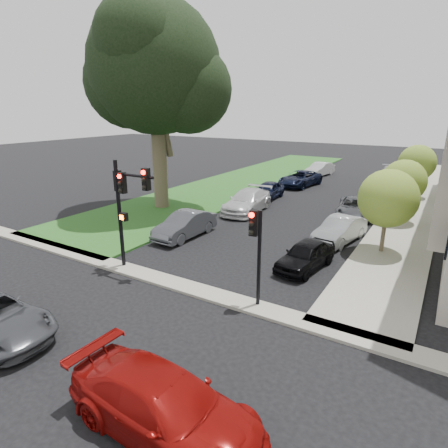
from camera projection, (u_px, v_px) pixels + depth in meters
The scene contains 20 objects.
ground at pixel (154, 309), 13.92m from camera, with size 140.00×140.00×0.00m, color black.
grass_strip at pixel (246, 181), 37.92m from camera, with size 8.00×44.00×0.12m, color #305F23.
sidewalk_right at pixel (418, 200), 30.10m from camera, with size 3.50×44.00×0.12m, color #9B967E.
sidewalk_cross at pixel (186, 287), 15.53m from camera, with size 60.00×1.00×0.12m, color #9B967E.
eucalyptus at pixel (154, 68), 25.11m from camera, with size 10.03×9.10×14.21m.
small_tree_a at pixel (388, 199), 18.44m from camera, with size 2.89×2.89×4.34m.
small_tree_b at pixel (404, 181), 23.54m from camera, with size 2.73×2.73×4.10m.
small_tree_c at pixel (417, 163), 30.18m from camera, with size 2.89×2.89×4.34m.
traffic_signal_main at pixel (125, 196), 16.39m from camera, with size 2.44×0.63×5.02m.
traffic_signal_secondary at pixel (256, 241), 13.39m from camera, with size 0.50×0.40×3.77m.
car_cross_far at pixel (164, 405), 8.48m from camera, with size 2.05×5.05×1.47m, color maroon.
car_parked_0 at pixel (306, 255), 17.29m from camera, with size 1.55×3.85×1.31m, color black.
car_parked_1 at pixel (340, 230), 20.73m from camera, with size 1.47×4.21×1.39m, color #999BA0.
car_parked_2 at pixel (354, 208), 25.40m from camera, with size 2.19×4.76×1.32m, color #3F4247.
car_parked_4 at pixel (391, 176), 36.53m from camera, with size 2.25×5.55×1.61m, color #999BA0.
car_parked_5 at pixel (185, 225), 21.48m from camera, with size 1.53×4.39×1.45m, color #3F4247.
car_parked_6 at pixel (247, 201), 26.68m from camera, with size 2.18×5.36×1.55m, color silver.
car_parked_7 at pixel (268, 190), 30.49m from camera, with size 1.67×4.15×1.41m, color black.
car_parked_8 at pixel (300, 179), 35.39m from camera, with size 2.41×5.23×1.45m, color black.
car_parked_9 at pixel (320, 169), 40.81m from camera, with size 1.51×4.33×1.43m, color silver.
Camera 1 is at (8.64, -9.17, 7.20)m, focal length 30.00 mm.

